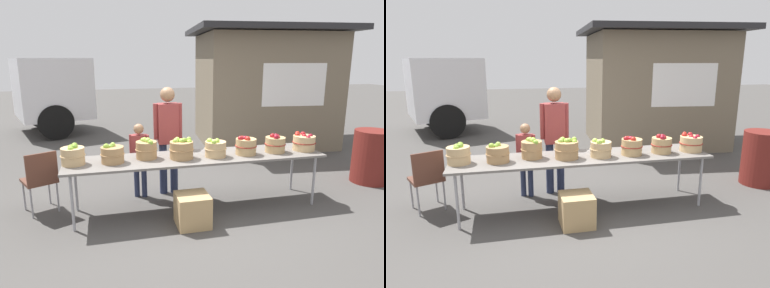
# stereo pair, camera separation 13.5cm
# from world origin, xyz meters

# --- Properties ---
(ground_plane) EXTENTS (40.00, 40.00, 0.00)m
(ground_plane) POSITION_xyz_m (0.00, 0.00, 0.00)
(ground_plane) COLOR #474442
(market_table) EXTENTS (3.50, 0.76, 0.75)m
(market_table) POSITION_xyz_m (0.00, 0.00, 0.72)
(market_table) COLOR slate
(market_table) RESTS_ON ground
(apple_basket_green_0) EXTENTS (0.31, 0.31, 0.27)m
(apple_basket_green_0) POSITION_xyz_m (-1.61, 0.01, 0.87)
(apple_basket_green_0) COLOR tan
(apple_basket_green_0) RESTS_ON market_table
(apple_basket_green_1) EXTENTS (0.31, 0.31, 0.26)m
(apple_basket_green_1) POSITION_xyz_m (-1.13, -0.02, 0.86)
(apple_basket_green_1) COLOR #A87F51
(apple_basket_green_1) RESTS_ON market_table
(apple_basket_green_2) EXTENTS (0.30, 0.30, 0.28)m
(apple_basket_green_2) POSITION_xyz_m (-0.68, 0.07, 0.88)
(apple_basket_green_2) COLOR #A87F51
(apple_basket_green_2) RESTS_ON market_table
(apple_basket_green_3) EXTENTS (0.33, 0.33, 0.29)m
(apple_basket_green_3) POSITION_xyz_m (-0.23, -0.05, 0.88)
(apple_basket_green_3) COLOR #A87F51
(apple_basket_green_3) RESTS_ON market_table
(apple_basket_green_4) EXTENTS (0.30, 0.30, 0.26)m
(apple_basket_green_4) POSITION_xyz_m (0.23, -0.08, 0.87)
(apple_basket_green_4) COLOR tan
(apple_basket_green_4) RESTS_ON market_table
(apple_basket_red_0) EXTENTS (0.30, 0.30, 0.27)m
(apple_basket_red_0) POSITION_xyz_m (0.68, -0.06, 0.87)
(apple_basket_red_0) COLOR tan
(apple_basket_red_0) RESTS_ON market_table
(apple_basket_red_1) EXTENTS (0.30, 0.30, 0.27)m
(apple_basket_red_1) POSITION_xyz_m (1.13, -0.05, 0.87)
(apple_basket_red_1) COLOR tan
(apple_basket_red_1) RESTS_ON market_table
(apple_basket_red_2) EXTENTS (0.33, 0.33, 0.27)m
(apple_basket_red_2) POSITION_xyz_m (1.58, -0.05, 0.87)
(apple_basket_red_2) COLOR tan
(apple_basket_red_2) RESTS_ON market_table
(vendor_adult) EXTENTS (0.43, 0.22, 1.64)m
(vendor_adult) POSITION_xyz_m (-0.28, 0.65, 0.96)
(vendor_adult) COLOR #262D4C
(vendor_adult) RESTS_ON ground
(child_customer) EXTENTS (0.28, 0.21, 1.12)m
(child_customer) POSITION_xyz_m (-0.73, 0.60, 0.66)
(child_customer) COLOR #262D4C
(child_customer) RESTS_ON ground
(food_kiosk) EXTENTS (3.78, 3.25, 2.74)m
(food_kiosk) POSITION_xyz_m (2.60, 3.49, 1.38)
(food_kiosk) COLOR #726651
(food_kiosk) RESTS_ON ground
(folding_chair) EXTENTS (0.54, 0.54, 0.86)m
(folding_chair) POSITION_xyz_m (-2.07, 0.35, 0.51)
(folding_chair) COLOR brown
(folding_chair) RESTS_ON ground
(trash_barrel) EXTENTS (0.60, 0.60, 0.89)m
(trash_barrel) POSITION_xyz_m (3.10, 0.31, 0.45)
(trash_barrel) COLOR maroon
(trash_barrel) RESTS_ON ground
(produce_crate) EXTENTS (0.41, 0.41, 0.41)m
(produce_crate) POSITION_xyz_m (-0.20, -0.50, 0.20)
(produce_crate) COLOR tan
(produce_crate) RESTS_ON ground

